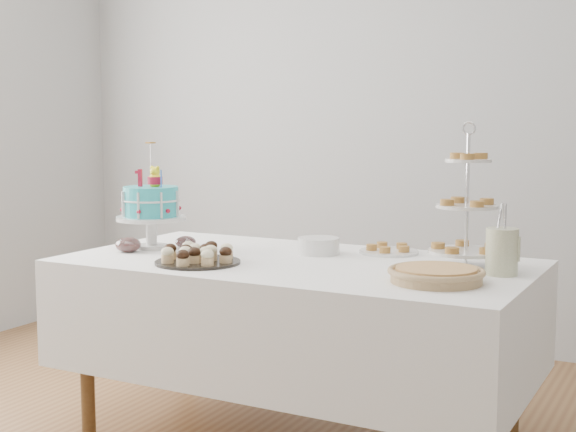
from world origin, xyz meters
The scene contains 11 objects.
walls centered at (0.00, 0.00, 1.35)m, with size 5.04×4.04×2.70m.
table centered at (0.00, 0.30, 0.54)m, with size 1.92×1.02×0.77m.
birthday_cake centered at (-0.72, 0.27, 0.90)m, with size 0.31×0.31×0.48m.
cupcake_tray centered at (-0.32, 0.04, 0.81)m, with size 0.35×0.35×0.08m.
pie centered at (0.66, 0.12, 0.80)m, with size 0.35×0.35×0.05m.
tiered_stand centered at (0.67, 0.46, 1.01)m, with size 0.29×0.29×0.57m.
plate_stack centered at (0.01, 0.49, 0.81)m, with size 0.18×0.18×0.07m.
pastry_plate centered at (0.27, 0.65, 0.79)m, with size 0.26×0.26×0.04m.
jam_bowl_a centered at (-0.76, 0.14, 0.80)m, with size 0.11×0.11×0.07m.
jam_bowl_b centered at (-0.60, 0.36, 0.80)m, with size 0.09×0.09×0.06m.
utensil_pitcher centered at (0.83, 0.37, 0.87)m, with size 0.13×0.12×0.27m.
Camera 1 is at (1.51, -2.61, 1.33)m, focal length 50.00 mm.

